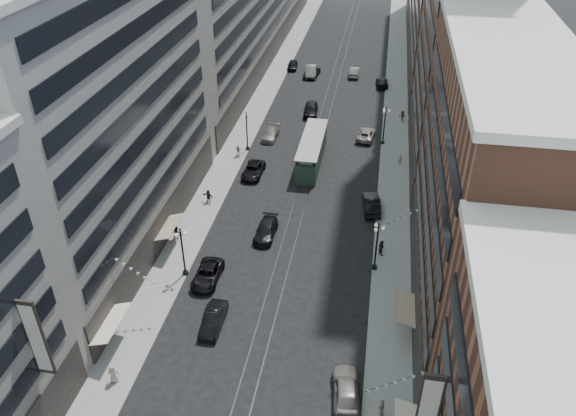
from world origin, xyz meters
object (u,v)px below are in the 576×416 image
Objects in this scene: car_5 at (213,319)px; pedestrian_1 at (113,373)px; lamppost_se_mid at (384,124)px; pedestrian_8 at (400,158)px; car_extra_0 at (312,73)px; streetcar at (312,151)px; pedestrian_9 at (402,116)px; lamppost_sw_mid at (247,130)px; car_7 at (253,170)px; pedestrian_7 at (381,247)px; lamppost_sw_far at (183,250)px; car_12 at (382,82)px; car_13 at (311,109)px; pedestrian_6 at (238,151)px; car_extra_2 at (266,231)px; lamppost_se_far at (377,245)px; car_10 at (372,204)px; car_4 at (346,390)px; car_extra_1 at (311,71)px; car_9 at (292,65)px; pedestrian_2 at (176,231)px; car_14 at (354,72)px; pedestrian_4 at (382,407)px; pedestrian_5 at (208,196)px; car_8 at (271,134)px; car_2 at (207,275)px; car_11 at (366,134)px.

pedestrian_1 is at bearing -129.84° from car_5.
lamppost_se_mid is 6.51m from pedestrian_8.
car_5 is 63.32m from car_extra_0.
pedestrian_9 is (11.88, 14.94, -0.64)m from streetcar.
lamppost_sw_mid reaches higher than car_7.
pedestrian_7 reaches higher than pedestrian_9.
pedestrian_7 is (18.98, 6.49, -2.11)m from lamppost_sw_far.
car_12 is at bearing 57.36° from lamppost_sw_mid.
pedestrian_7 is at bearing -74.47° from car_13.
lamppost_sw_mid reaches higher than pedestrian_6.
car_extra_2 is at bearing -98.67° from streetcar.
car_7 is (-16.10, -11.59, -2.39)m from lamppost_se_mid.
car_10 is (-0.80, 10.85, -2.25)m from lamppost_se_far.
car_13 is at bearing -125.61° from pedestrian_6.
car_13 is at bearing -87.02° from car_4.
pedestrian_1 reaches higher than car_10.
car_4 reaches higher than pedestrian_6.
lamppost_sw_far is 41.02m from car_13.
car_5 is 63.63m from car_extra_1.
car_9 is at bearing 103.35° from streetcar.
car_extra_2 is (-11.85, -24.28, -2.37)m from lamppost_se_mid.
car_14 is (15.33, 53.18, -0.28)m from pedestrian_2.
pedestrian_4 reaches higher than car_5.
car_extra_2 is at bearing -93.97° from car_extra_1.
pedestrian_9 is (1.47, 53.16, -0.01)m from pedestrian_4.
lamppost_sw_mid is at bearing 52.88° from car_12.
car_extra_1 is at bearing 104.39° from lamppost_se_far.
lamppost_se_mid reaches higher than car_extra_2.
pedestrian_4 reaches higher than car_9.
pedestrian_2 is 7.75m from pedestrian_5.
lamppost_sw_mid is 3.08m from pedestrian_6.
car_8 is at bearing -107.26° from pedestrian_1.
car_9 is 28.81m from pedestrian_9.
pedestrian_7 is 0.33× the size of car_extra_2.
car_14 is (-5.92, 26.67, -2.31)m from lamppost_se_mid.
car_2 is 31.68m from car_8.
car_2 is 57.56m from car_extra_0.
car_9 is (-17.60, 56.50, -2.36)m from lamppost_se_far.
pedestrian_4 is 0.32× the size of car_10.
pedestrian_8 is at bearing -1.92° from lamppost_sw_mid.
car_13 is 3.28× the size of pedestrian_5.
lamppost_sw_far is 1.10× the size of car_extra_2.
lamppost_sw_mid is 1.10× the size of car_extra_2.
pedestrian_5 reaches higher than car_8.
lamppost_sw_mid reaches higher than car_13.
car_11 is 27.37m from car_extra_2.
pedestrian_8 is (1.75, 19.81, -0.00)m from pedestrian_7.
pedestrian_6 is at bearing 91.77° from lamppost_sw_far.
lamppost_se_mid reaches higher than pedestrian_7.
pedestrian_1 is (-6.03, -7.36, 0.26)m from car_5.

